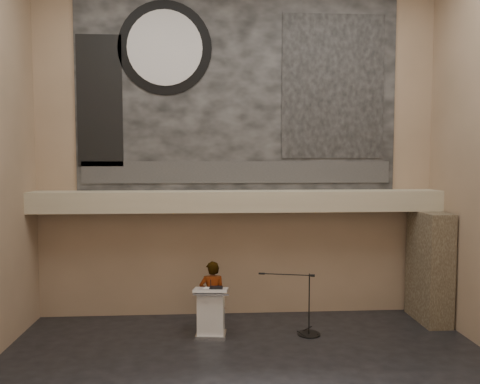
{
  "coord_description": "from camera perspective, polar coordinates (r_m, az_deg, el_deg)",
  "views": [
    {
      "loc": [
        -0.7,
        -7.82,
        3.97
      ],
      "look_at": [
        0.0,
        3.2,
        3.2
      ],
      "focal_mm": 35.0,
      "sensor_mm": 36.0,
      "label": 1
    }
  ],
  "objects": [
    {
      "name": "banner_clock_rim",
      "position": [
        12.12,
        -9.15,
        16.96
      ],
      "size": [
        2.3,
        0.02,
        2.3
      ],
      "primitive_type": "cylinder",
      "rotation": [
        1.57,
        0.0,
        0.0
      ],
      "color": "black",
      "rests_on": "banner"
    },
    {
      "name": "banner_text_strip",
      "position": [
        11.78,
        -0.22,
        2.43
      ],
      "size": [
        7.76,
        0.02,
        0.55
      ],
      "primitive_type": "cube",
      "color": "#2E2E2E",
      "rests_on": "banner"
    },
    {
      "name": "binder",
      "position": [
        10.62,
        -2.93,
        -11.6
      ],
      "size": [
        0.31,
        0.25,
        0.04
      ],
      "primitive_type": "cube",
      "rotation": [
        0.0,
        0.0,
        -0.07
      ],
      "color": "black",
      "rests_on": "lectern"
    },
    {
      "name": "banner_clock_face",
      "position": [
        12.1,
        -9.16,
        16.98
      ],
      "size": [
        1.84,
        0.02,
        1.84
      ],
      "primitive_type": "cylinder",
      "rotation": [
        1.57,
        0.0,
        0.0
      ],
      "color": "silver",
      "rests_on": "banner"
    },
    {
      "name": "banner_brick_print",
      "position": [
        12.15,
        -16.74,
        10.58
      ],
      "size": [
        1.1,
        0.02,
        3.2
      ],
      "primitive_type": "cube",
      "color": "black",
      "rests_on": "banner"
    },
    {
      "name": "banner_building_print",
      "position": [
        12.29,
        11.29,
        12.47
      ],
      "size": [
        2.6,
        0.02,
        3.6
      ],
      "primitive_type": "cube",
      "color": "black",
      "rests_on": "banner"
    },
    {
      "name": "soffit",
      "position": [
        11.49,
        -0.13,
        -1.1
      ],
      "size": [
        10.0,
        0.8,
        0.5
      ],
      "primitive_type": "cube",
      "color": "tan",
      "rests_on": "wall_back"
    },
    {
      "name": "sprinkler_left",
      "position": [
        11.48,
        -8.11,
        -2.55
      ],
      "size": [
        0.04,
        0.04,
        0.06
      ],
      "primitive_type": "cylinder",
      "color": "#B2893D",
      "rests_on": "soffit"
    },
    {
      "name": "stone_pier",
      "position": [
        12.49,
        22.09,
        -8.42
      ],
      "size": [
        0.6,
        1.4,
        2.7
      ],
      "primitive_type": "cube",
      "color": "#433829",
      "rests_on": "floor"
    },
    {
      "name": "papers",
      "position": [
        10.64,
        -4.04,
        -11.66
      ],
      "size": [
        0.27,
        0.31,
        0.0
      ],
      "primitive_type": "cube",
      "rotation": [
        0.0,
        0.0,
        -0.43
      ],
      "color": "silver",
      "rests_on": "lectern"
    },
    {
      "name": "mic_stand",
      "position": [
        11.13,
        8.19,
        -15.84
      ],
      "size": [
        1.38,
        0.52,
        1.4
      ],
      "rotation": [
        0.0,
        0.0,
        -0.22
      ],
      "color": "black",
      "rests_on": "floor"
    },
    {
      "name": "lectern",
      "position": [
        10.82,
        -3.57,
        -14.43
      ],
      "size": [
        0.8,
        0.61,
        1.14
      ],
      "rotation": [
        0.0,
        0.0,
        -0.11
      ],
      "color": "silver",
      "rests_on": "floor"
    },
    {
      "name": "speaker_person",
      "position": [
        11.04,
        -3.39,
        -12.59
      ],
      "size": [
        0.6,
        0.4,
        1.65
      ],
      "primitive_type": "imported",
      "rotation": [
        0.0,
        0.0,
        3.14
      ],
      "color": "silver",
      "rests_on": "floor"
    },
    {
      "name": "wall_back",
      "position": [
        11.85,
        -0.24,
        5.34
      ],
      "size": [
        10.0,
        0.02,
        8.5
      ],
      "primitive_type": "cube",
      "color": "#8A7157",
      "rests_on": "floor"
    },
    {
      "name": "sprinkler_right",
      "position": [
        11.74,
        9.2,
        -2.42
      ],
      "size": [
        0.04,
        0.04,
        0.06
      ],
      "primitive_type": "cylinder",
      "color": "#B2893D",
      "rests_on": "soffit"
    },
    {
      "name": "banner",
      "position": [
        11.94,
        -0.24,
        12.32
      ],
      "size": [
        8.0,
        0.05,
        5.0
      ],
      "primitive_type": "cube",
      "color": "black",
      "rests_on": "wall_back"
    },
    {
      "name": "wall_front",
      "position": [
        3.9,
        6.74,
        8.05
      ],
      "size": [
        10.0,
        0.02,
        8.5
      ],
      "primitive_type": "cube",
      "color": "#8A7157",
      "rests_on": "floor"
    }
  ]
}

